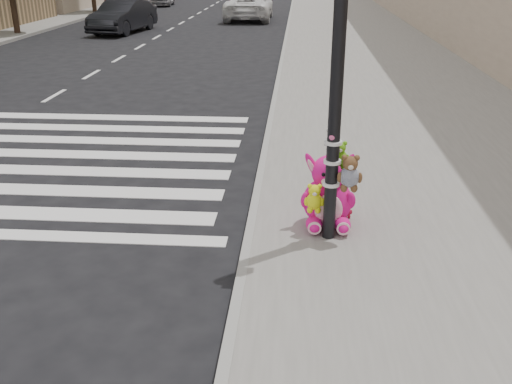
# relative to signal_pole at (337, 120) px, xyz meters

# --- Properties ---
(ground) EXTENTS (120.00, 120.00, 0.00)m
(ground) POSITION_rel_signal_pole_xyz_m (-2.63, -1.81, -1.72)
(ground) COLOR black
(ground) RESTS_ON ground
(sidewalk_near) EXTENTS (7.00, 80.00, 0.14)m
(sidewalk_near) POSITION_rel_signal_pole_xyz_m (2.37, 8.19, -1.65)
(sidewalk_near) COLOR slate
(sidewalk_near) RESTS_ON ground
(curb_edge) EXTENTS (0.12, 80.00, 0.15)m
(curb_edge) POSITION_rel_signal_pole_xyz_m (-1.08, 8.19, -1.65)
(curb_edge) COLOR gray
(curb_edge) RESTS_ON ground
(signal_pole) EXTENTS (0.72, 0.49, 4.00)m
(signal_pole) POSITION_rel_signal_pole_xyz_m (0.00, 0.00, 0.00)
(signal_pole) COLOR black
(signal_pole) RESTS_ON sidewalk_near
(pink_bunny) EXTENTS (0.74, 0.78, 1.05)m
(pink_bunny) POSITION_rel_signal_pole_xyz_m (-0.04, 0.36, -1.16)
(pink_bunny) COLOR #ED1489
(pink_bunny) RESTS_ON sidewalk_near
(red_teddy) EXTENTS (0.18, 0.15, 0.22)m
(red_teddy) POSITION_rel_signal_pole_xyz_m (0.26, 0.59, -1.47)
(red_teddy) COLOR #B61234
(red_teddy) RESTS_ON sidewalk_near
(car_dark_far) EXTENTS (2.39, 4.95, 1.56)m
(car_dark_far) POSITION_rel_signal_pole_xyz_m (-9.13, 21.75, -0.94)
(car_dark_far) COLOR black
(car_dark_far) RESTS_ON ground
(car_white_near) EXTENTS (2.61, 5.62, 1.56)m
(car_white_near) POSITION_rel_signal_pole_xyz_m (-3.45, 28.08, -0.94)
(car_white_near) COLOR white
(car_white_near) RESTS_ON ground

